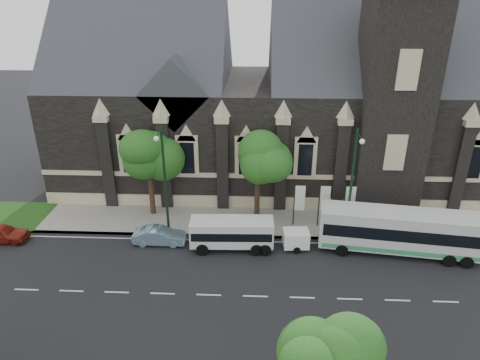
# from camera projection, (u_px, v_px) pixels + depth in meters

# --- Properties ---
(ground) EXTENTS (160.00, 160.00, 0.00)m
(ground) POSITION_uv_depth(u_px,v_px,m) (209.00, 295.00, 27.60)
(ground) COLOR black
(ground) RESTS_ON ground
(sidewalk) EXTENTS (80.00, 5.00, 0.15)m
(sidewalk) POSITION_uv_depth(u_px,v_px,m) (221.00, 221.00, 36.22)
(sidewalk) COLOR gray
(sidewalk) RESTS_ON ground
(museum) EXTENTS (40.00, 17.70, 29.90)m
(museum) POSITION_uv_depth(u_px,v_px,m) (281.00, 100.00, 41.15)
(museum) COLOR black
(museum) RESTS_ON ground
(tree_park_east) EXTENTS (3.40, 3.40, 6.28)m
(tree_park_east) POSITION_uv_depth(u_px,v_px,m) (335.00, 360.00, 16.96)
(tree_park_east) COLOR black
(tree_park_east) RESTS_ON ground
(tree_walk_right) EXTENTS (4.08, 4.08, 7.80)m
(tree_walk_right) POSITION_uv_depth(u_px,v_px,m) (260.00, 153.00, 34.84)
(tree_walk_right) COLOR black
(tree_walk_right) RESTS_ON ground
(tree_walk_left) EXTENTS (3.91, 3.91, 7.64)m
(tree_walk_left) POSITION_uv_depth(u_px,v_px,m) (151.00, 152.00, 35.23)
(tree_walk_left) COLOR black
(tree_walk_left) RESTS_ON ground
(street_lamp_near) EXTENTS (0.36, 1.88, 9.00)m
(street_lamp_near) POSITION_uv_depth(u_px,v_px,m) (352.00, 180.00, 31.56)
(street_lamp_near) COLOR black
(street_lamp_near) RESTS_ON ground
(street_lamp_mid) EXTENTS (0.36, 1.88, 9.00)m
(street_lamp_mid) POSITION_uv_depth(u_px,v_px,m) (164.00, 177.00, 32.13)
(street_lamp_mid) COLOR black
(street_lamp_mid) RESTS_ON ground
(banner_flag_left) EXTENTS (0.90, 0.10, 4.00)m
(banner_flag_left) POSITION_uv_depth(u_px,v_px,m) (298.00, 201.00, 34.57)
(banner_flag_left) COLOR black
(banner_flag_left) RESTS_ON ground
(banner_flag_center) EXTENTS (0.90, 0.10, 4.00)m
(banner_flag_center) POSITION_uv_depth(u_px,v_px,m) (323.00, 201.00, 34.49)
(banner_flag_center) COLOR black
(banner_flag_center) RESTS_ON ground
(banner_flag_right) EXTENTS (0.90, 0.10, 4.00)m
(banner_flag_right) POSITION_uv_depth(u_px,v_px,m) (348.00, 202.00, 34.41)
(banner_flag_right) COLOR black
(banner_flag_right) RESTS_ON ground
(tour_coach) EXTENTS (11.65, 3.92, 3.34)m
(tour_coach) POSITION_uv_depth(u_px,v_px,m) (399.00, 231.00, 31.35)
(tour_coach) COLOR silver
(tour_coach) RESTS_ON ground
(shuttle_bus) EXTENTS (6.22, 2.39, 2.38)m
(shuttle_bus) POSITION_uv_depth(u_px,v_px,m) (232.00, 232.00, 32.03)
(shuttle_bus) COLOR silver
(shuttle_bus) RESTS_ON ground
(box_trailer) EXTENTS (2.80, 1.65, 1.47)m
(box_trailer) POSITION_uv_depth(u_px,v_px,m) (296.00, 239.00, 32.23)
(box_trailer) COLOR white
(box_trailer) RESTS_ON ground
(sedan) EXTENTS (4.01, 1.41, 1.32)m
(sedan) POSITION_uv_depth(u_px,v_px,m) (160.00, 236.00, 32.91)
(sedan) COLOR #7D9FB5
(sedan) RESTS_ON ground
(car_far_red) EXTENTS (4.12, 1.73, 1.39)m
(car_far_red) POSITION_uv_depth(u_px,v_px,m) (1.00, 233.00, 33.21)
(car_far_red) COLOR maroon
(car_far_red) RESTS_ON ground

